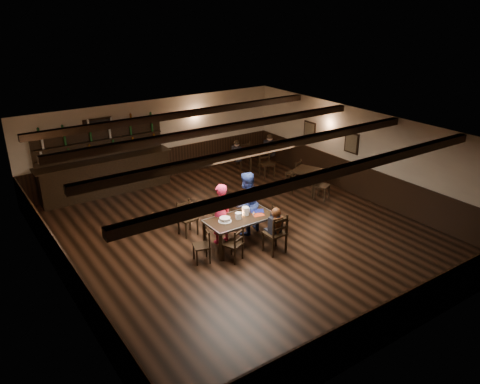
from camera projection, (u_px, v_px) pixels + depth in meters
ground at (241, 234)px, 12.28m from camera, size 10.00×10.00×0.00m
room_shell at (241, 171)px, 11.64m from camera, size 9.02×10.02×2.71m
dining_table at (240, 220)px, 11.46m from camera, size 1.75×0.88×0.75m
chair_near_left at (236, 242)px, 10.83m from camera, size 0.51×0.50×0.84m
chair_near_right at (277, 231)px, 11.11m from camera, size 0.48×0.45×1.01m
chair_end_left at (204, 243)px, 10.83m from camera, size 0.45×0.47×0.82m
chair_end_right at (277, 217)px, 12.15m from camera, size 0.44×0.45×0.79m
chair_far_pushed at (186, 215)px, 12.10m from camera, size 0.47×0.45×0.91m
woman_pink at (221, 214)px, 11.57m from camera, size 0.57×0.38×1.57m
man_blue at (246, 203)px, 12.01m from camera, size 0.93×0.79×1.68m
seated_person at (276, 223)px, 11.09m from camera, size 0.31×0.46×0.75m
cake at (225, 220)px, 11.23m from camera, size 0.32×0.32×0.10m
plate_stack_a at (238, 216)px, 11.37m from camera, size 0.16×0.16×0.15m
plate_stack_b at (245, 211)px, 11.56m from camera, size 0.17×0.17×0.20m
tea_light at (240, 215)px, 11.52m from camera, size 0.05×0.05×0.06m
salt_shaker at (253, 214)px, 11.51m from camera, size 0.03×0.03×0.08m
pepper_shaker at (254, 213)px, 11.58m from camera, size 0.03×0.03×0.09m
drink_glass at (248, 210)px, 11.71m from camera, size 0.07×0.07×0.11m
menu_red at (258, 215)px, 11.59m from camera, size 0.32×0.25×0.00m
menu_blue at (257, 211)px, 11.80m from camera, size 0.41×0.38×0.00m
bar_counter at (105, 171)px, 14.59m from camera, size 4.23×0.70×2.20m
back_table_a at (308, 173)px, 14.64m from camera, size 1.10×1.10×0.75m
back_table_b at (255, 153)px, 16.46m from camera, size 0.98×0.98×0.75m
bg_patron_left at (237, 150)px, 16.21m from camera, size 0.24×0.37×0.72m
bg_patron_right at (270, 145)px, 16.75m from camera, size 0.29×0.41×0.77m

